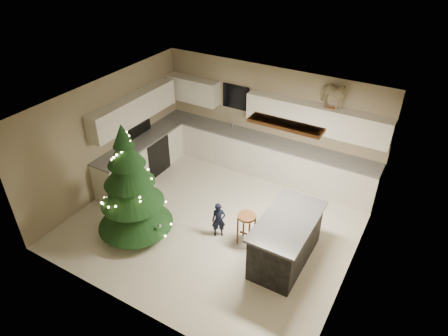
{
  "coord_description": "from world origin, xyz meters",
  "views": [
    {
      "loc": [
        3.35,
        -5.42,
        5.49
      ],
      "look_at": [
        0.0,
        0.35,
        1.15
      ],
      "focal_mm": 32.0,
      "sensor_mm": 36.0,
      "label": 1
    }
  ],
  "objects": [
    {
      "name": "cabinetry",
      "position": [
        -0.91,
        1.65,
        0.76
      ],
      "size": [
        5.5,
        3.2,
        2.0
      ],
      "color": "silver",
      "rests_on": "ground_plane"
    },
    {
      "name": "ground_plane",
      "position": [
        0.0,
        0.0,
        0.0
      ],
      "size": [
        5.5,
        5.5,
        0.0
      ],
      "primitive_type": "plane",
      "color": "silver"
    },
    {
      "name": "bar_stool",
      "position": [
        0.82,
        -0.21,
        0.5
      ],
      "size": [
        0.35,
        0.35,
        0.67
      ],
      "rotation": [
        0.0,
        0.0,
        -0.41
      ],
      "color": "brown",
      "rests_on": "ground_plane"
    },
    {
      "name": "room_shell",
      "position": [
        0.02,
        0.0,
        1.75
      ],
      "size": [
        5.52,
        5.02,
        2.61
      ],
      "color": "gray",
      "rests_on": "ground_plane"
    },
    {
      "name": "christmas_tree",
      "position": [
        -1.22,
        -1.05,
        1.0
      ],
      "size": [
        1.52,
        1.47,
        2.43
      ],
      "rotation": [
        0.0,
        0.0,
        -0.2
      ],
      "color": "#3F2816",
      "rests_on": "ground_plane"
    },
    {
      "name": "toddler",
      "position": [
        0.25,
        -0.3,
        0.38
      ],
      "size": [
        0.33,
        0.3,
        0.76
      ],
      "primitive_type": "imported",
      "rotation": [
        0.0,
        0.0,
        0.58
      ],
      "color": "black",
      "rests_on": "ground_plane"
    },
    {
      "name": "rocking_horse",
      "position": [
        1.42,
        2.32,
        2.31
      ],
      "size": [
        0.74,
        0.51,
        0.59
      ],
      "rotation": [
        0.0,
        0.0,
        1.24
      ],
      "color": "brown",
      "rests_on": "cabinetry"
    },
    {
      "name": "island",
      "position": [
        1.65,
        -0.25,
        0.48
      ],
      "size": [
        0.9,
        1.7,
        0.95
      ],
      "color": "black",
      "rests_on": "ground_plane"
    }
  ]
}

